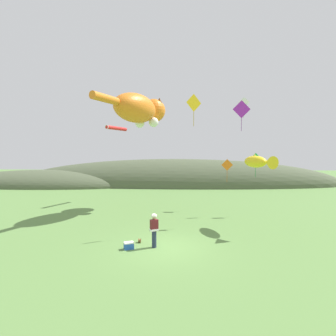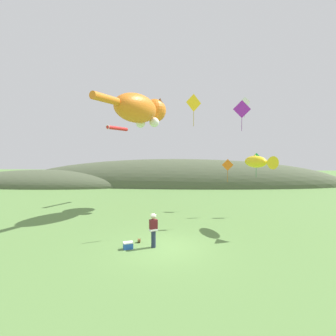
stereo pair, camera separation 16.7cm
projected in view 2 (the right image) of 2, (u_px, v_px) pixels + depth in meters
ground_plane at (164, 248)px, 13.67m from camera, size 120.00×120.00×0.00m
distant_hill_ridge at (150, 185)px, 40.27m from camera, size 59.00×12.19×7.92m
festival_attendant at (153, 229)px, 13.71m from camera, size 0.49×0.42×1.77m
kite_spool at (139, 240)px, 14.48m from camera, size 0.13×0.24×0.24m
picnic_cooler at (128, 245)px, 13.54m from camera, size 0.58×0.49×0.36m
kite_giant_cat at (141, 110)px, 22.17m from camera, size 4.61×8.61×2.79m
kite_fish_windsock at (258, 162)px, 16.80m from camera, size 1.65×3.04×0.90m
kite_tube_streamer at (117, 128)px, 26.37m from camera, size 1.62×2.97×0.44m
kite_diamond_gold at (194, 103)px, 16.22m from camera, size 0.95×0.58×2.00m
kite_diamond_white at (245, 103)px, 23.76m from camera, size 0.96×0.26×1.88m
kite_diamond_violet at (242, 109)px, 18.39m from camera, size 1.26×0.06×2.16m
kite_diamond_orange at (228, 165)px, 20.66m from camera, size 0.93×0.11×1.83m
kite_diamond_green at (256, 160)px, 20.73m from camera, size 1.03×0.08×1.93m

